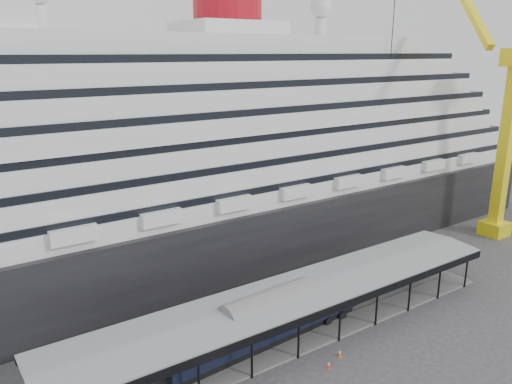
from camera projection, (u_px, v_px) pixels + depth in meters
ground at (325, 353)px, 52.65m from camera, size 200.00×200.00×0.00m
cruise_ship at (183, 139)px, 73.12m from camera, size 130.00×30.00×43.90m
platform_canopy at (296, 313)px, 55.99m from camera, size 56.00×9.18×5.30m
crane_yellow at (503, 120)px, 81.13m from camera, size 23.83×18.78×47.60m
pullman_carriage at (269, 318)px, 53.80m from camera, size 25.29×4.63×24.69m
traffic_cone_mid at (329, 365)px, 50.09m from camera, size 0.46×0.46×0.74m
traffic_cone_right at (340, 353)px, 52.02m from camera, size 0.49×0.49×0.77m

